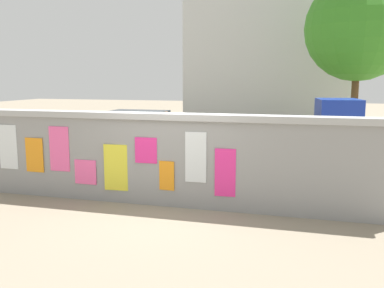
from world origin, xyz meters
name	(u,v)px	position (x,y,z in m)	size (l,w,h in m)	color
ground	(237,144)	(0.00, 8.00, 0.00)	(60.00, 60.00, 0.00)	gray
poster_wall	(171,159)	(-0.01, 0.00, 0.92)	(8.48, 0.42, 1.80)	gray
auto_rickshaw_truck	(304,130)	(2.44, 5.66, 0.90)	(3.75, 1.89, 1.85)	black
car_parked	(140,131)	(-2.76, 5.17, 0.73)	(3.81, 1.72, 1.40)	black
motorcycle	(257,170)	(1.48, 1.50, 0.46)	(1.90, 0.56, 0.87)	black
bicycle_near	(351,185)	(3.40, 1.03, 0.36)	(1.68, 0.53, 0.95)	black
person_walking	(142,141)	(-1.24, 1.59, 0.99)	(0.43, 0.43, 1.62)	#D83F72
person_bystander	(167,136)	(-0.98, 2.60, 0.99)	(0.42, 0.42, 1.62)	yellow
tree_roadside	(359,28)	(4.40, 10.72, 4.45)	(4.24, 4.24, 6.58)	brown
building_background	(271,52)	(0.42, 17.50, 4.02)	(9.24, 6.39, 8.00)	silver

